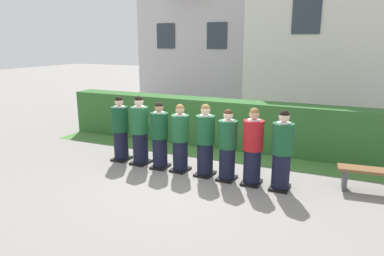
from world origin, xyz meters
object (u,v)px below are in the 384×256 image
object	(u,v)px
student_in_red_blazer	(253,148)
student_front_row_7	(282,152)
student_front_row_0	(120,130)
student_front_row_2	(160,137)
student_front_row_4	(205,142)
wooden_bench	(376,176)
student_front_row_1	(140,132)
student_front_row_5	(227,147)
student_front_row_3	(180,140)

from	to	relation	value
student_in_red_blazer	student_front_row_7	bearing A→B (deg)	-2.70
student_front_row_0	student_front_row_2	bearing A→B (deg)	-5.11
student_front_row_0	student_front_row_7	size ratio (longest dim) A/B	0.99
student_front_row_4	wooden_bench	xyz separation A→B (m)	(3.41, 0.46, -0.42)
student_front_row_2	student_front_row_7	bearing A→B (deg)	-2.35
student_front_row_1	student_front_row_2	world-z (taller)	student_front_row_1
student_front_row_4	student_front_row_5	world-z (taller)	student_front_row_4
student_front_row_1	student_in_red_blazer	distance (m)	2.80
student_front_row_2	student_in_red_blazer	bearing A→B (deg)	-2.25
student_front_row_3	student_in_red_blazer	xyz separation A→B (m)	(1.70, -0.09, 0.03)
student_front_row_0	student_in_red_blazer	bearing A→B (deg)	-3.24
student_front_row_0	student_front_row_4	bearing A→B (deg)	-3.07
student_front_row_4	student_front_row_7	bearing A→B (deg)	-3.28
student_front_row_4	student_front_row_5	xyz separation A→B (m)	(0.53, -0.05, -0.03)
student_front_row_4	wooden_bench	bearing A→B (deg)	7.75
student_front_row_0	student_front_row_7	bearing A→B (deg)	-3.16
student_front_row_0	student_front_row_3	bearing A→B (deg)	-3.41
student_front_row_3	student_front_row_5	bearing A→B (deg)	-3.79
student_front_row_0	student_front_row_7	distance (m)	3.99
student_front_row_1	student_in_red_blazer	xyz separation A→B (m)	(2.80, -0.16, -0.02)
student_front_row_1	student_in_red_blazer	size ratio (longest dim) A/B	1.03
student_front_row_4	student_front_row_7	world-z (taller)	student_front_row_7
student_front_row_1	student_front_row_3	xyz separation A→B (m)	(1.10, -0.06, -0.05)
student_front_row_4	student_front_row_2	bearing A→B (deg)	179.02
student_front_row_0	student_front_row_4	size ratio (longest dim) A/B	1.00
student_front_row_0	student_front_row_1	world-z (taller)	student_front_row_1
student_front_row_4	student_in_red_blazer	world-z (taller)	student_in_red_blazer
student_front_row_5	student_front_row_1	bearing A→B (deg)	176.42
student_front_row_4	student_front_row_1	bearing A→B (deg)	177.09
student_front_row_0	student_front_row_2	distance (m)	1.17
student_front_row_3	wooden_bench	world-z (taller)	student_front_row_3
student_front_row_1	student_front_row_4	bearing A→B (deg)	-2.91
student_front_row_3	student_front_row_5	world-z (taller)	student_front_row_3
wooden_bench	student_front_row_4	bearing A→B (deg)	-172.25
student_front_row_5	student_in_red_blazer	xyz separation A→B (m)	(0.55, -0.01, 0.03)
student_front_row_5	student_front_row_2	bearing A→B (deg)	177.51
student_front_row_2	wooden_bench	distance (m)	4.59
student_front_row_2	student_front_row_3	bearing A→B (deg)	0.37
student_in_red_blazer	student_front_row_7	world-z (taller)	student_front_row_7
student_front_row_1	student_front_row_5	distance (m)	2.25
student_front_row_7	student_front_row_3	bearing A→B (deg)	177.03
student_front_row_0	student_in_red_blazer	size ratio (longest dim) A/B	0.99
student_front_row_1	wooden_bench	world-z (taller)	student_front_row_1
student_front_row_7	student_front_row_5	bearing A→B (deg)	177.86
student_in_red_blazer	wooden_bench	distance (m)	2.43
student_front_row_5	student_front_row_7	bearing A→B (deg)	-2.14
student_front_row_2	student_in_red_blazer	size ratio (longest dim) A/B	0.97
student_in_red_blazer	wooden_bench	xyz separation A→B (m)	(2.33, 0.53, -0.42)
student_front_row_2	student_front_row_0	bearing A→B (deg)	174.89
student_front_row_0	student_front_row_2	world-z (taller)	student_front_row_0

